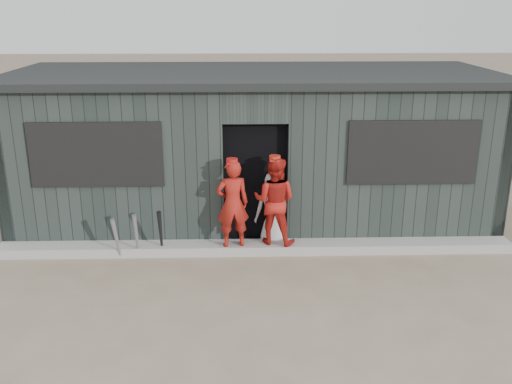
{
  "coord_description": "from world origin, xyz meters",
  "views": [
    {
      "loc": [
        -0.23,
        -6.38,
        3.7
      ],
      "look_at": [
        0.0,
        1.8,
        1.0
      ],
      "focal_mm": 40.0,
      "sensor_mm": 36.0,
      "label": 1
    }
  ],
  "objects_px": {
    "bat_right": "(161,233)",
    "bat_left": "(117,239)",
    "player_grey_back": "(274,209)",
    "player_red_right": "(274,201)",
    "bat_mid": "(136,236)",
    "dugout": "(253,147)",
    "player_red_left": "(233,204)"
  },
  "relations": [
    {
      "from": "bat_mid",
      "to": "player_red_right",
      "type": "xyz_separation_m",
      "value": [
        2.1,
        0.24,
        0.47
      ]
    },
    {
      "from": "player_red_right",
      "to": "player_grey_back",
      "type": "height_order",
      "value": "player_red_right"
    },
    {
      "from": "bat_right",
      "to": "player_red_right",
      "type": "bearing_deg",
      "value": 5.84
    },
    {
      "from": "bat_mid",
      "to": "dugout",
      "type": "relative_size",
      "value": 0.09
    },
    {
      "from": "bat_mid",
      "to": "dugout",
      "type": "distance_m",
      "value": 2.77
    },
    {
      "from": "bat_right",
      "to": "player_red_left",
      "type": "xyz_separation_m",
      "value": [
        1.1,
        0.06,
        0.44
      ]
    },
    {
      "from": "player_red_right",
      "to": "bat_left",
      "type": "bearing_deg",
      "value": 23.73
    },
    {
      "from": "bat_mid",
      "to": "bat_right",
      "type": "distance_m",
      "value": 0.36
    },
    {
      "from": "bat_left",
      "to": "player_red_left",
      "type": "bearing_deg",
      "value": 5.61
    },
    {
      "from": "bat_left",
      "to": "player_red_left",
      "type": "xyz_separation_m",
      "value": [
        1.75,
        0.17,
        0.48
      ]
    },
    {
      "from": "player_grey_back",
      "to": "player_red_left",
      "type": "bearing_deg",
      "value": 17.94
    },
    {
      "from": "bat_mid",
      "to": "player_grey_back",
      "type": "height_order",
      "value": "player_grey_back"
    },
    {
      "from": "bat_right",
      "to": "player_grey_back",
      "type": "bearing_deg",
      "value": 13.48
    },
    {
      "from": "player_grey_back",
      "to": "dugout",
      "type": "bearing_deg",
      "value": -89.33
    },
    {
      "from": "player_grey_back",
      "to": "bat_mid",
      "type": "bearing_deg",
      "value": 1.87
    },
    {
      "from": "bat_left",
      "to": "dugout",
      "type": "bearing_deg",
      "value": 42.5
    },
    {
      "from": "player_red_left",
      "to": "player_grey_back",
      "type": "relative_size",
      "value": 1.12
    },
    {
      "from": "bat_mid",
      "to": "dugout",
      "type": "height_order",
      "value": "dugout"
    },
    {
      "from": "bat_right",
      "to": "bat_left",
      "type": "bearing_deg",
      "value": -170.41
    },
    {
      "from": "bat_mid",
      "to": "bat_right",
      "type": "relative_size",
      "value": 0.92
    },
    {
      "from": "bat_mid",
      "to": "player_red_left",
      "type": "bearing_deg",
      "value": 4.82
    },
    {
      "from": "bat_mid",
      "to": "player_grey_back",
      "type": "bearing_deg",
      "value": 12.83
    },
    {
      "from": "bat_left",
      "to": "player_red_left",
      "type": "relative_size",
      "value": 0.52
    },
    {
      "from": "player_grey_back",
      "to": "player_red_right",
      "type": "bearing_deg",
      "value": 78.1
    },
    {
      "from": "player_red_right",
      "to": "dugout",
      "type": "distance_m",
      "value": 1.72
    },
    {
      "from": "player_red_right",
      "to": "player_grey_back",
      "type": "relative_size",
      "value": 1.13
    },
    {
      "from": "player_grey_back",
      "to": "bat_right",
      "type": "bearing_deg",
      "value": 2.52
    },
    {
      "from": "dugout",
      "to": "bat_right",
      "type": "bearing_deg",
      "value": -128.67
    },
    {
      "from": "player_red_left",
      "to": "dugout",
      "type": "bearing_deg",
      "value": -111.62
    },
    {
      "from": "bat_left",
      "to": "dugout",
      "type": "height_order",
      "value": "dugout"
    },
    {
      "from": "player_red_right",
      "to": "dugout",
      "type": "bearing_deg",
      "value": -63.3
    },
    {
      "from": "player_red_left",
      "to": "player_grey_back",
      "type": "distance_m",
      "value": 0.77
    }
  ]
}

